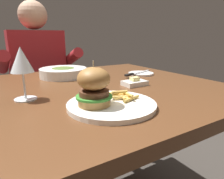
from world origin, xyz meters
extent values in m
cube|color=#56331C|center=(0.00, 0.00, 0.72)|extent=(1.15, 0.96, 0.04)
cylinder|color=#56331C|center=(0.51, 0.42, 0.35)|extent=(0.06, 0.06, 0.70)
cylinder|color=white|center=(-0.02, -0.26, 0.75)|extent=(0.26, 0.26, 0.01)
cylinder|color=#B78447|center=(-0.08, -0.25, 0.77)|extent=(0.09, 0.09, 0.02)
cylinder|color=#38842D|center=(-0.08, -0.25, 0.78)|extent=(0.10, 0.10, 0.01)
cylinder|color=brown|center=(-0.08, -0.25, 0.79)|extent=(0.08, 0.08, 0.02)
ellipsoid|color=#9C6A35|center=(-0.08, -0.25, 0.83)|extent=(0.09, 0.09, 0.06)
cylinder|color=#CCB78C|center=(-0.08, -0.25, 0.86)|extent=(0.00, 0.00, 0.05)
cylinder|color=gold|center=(0.04, -0.21, 0.76)|extent=(0.06, 0.06, 0.01)
cylinder|color=#EABC5B|center=(0.02, -0.24, 0.76)|extent=(0.02, 0.06, 0.01)
cylinder|color=#E0B251|center=(0.04, -0.27, 0.76)|extent=(0.07, 0.03, 0.01)
cylinder|color=gold|center=(0.02, -0.23, 0.76)|extent=(0.06, 0.01, 0.01)
cylinder|color=#EABC5B|center=(0.02, -0.25, 0.76)|extent=(0.06, 0.03, 0.01)
cylinder|color=#E0B251|center=(0.03, -0.26, 0.77)|extent=(0.01, 0.05, 0.01)
cylinder|color=#EABC5B|center=(0.01, -0.23, 0.77)|extent=(0.06, 0.02, 0.01)
cylinder|color=#E0B251|center=(0.01, -0.24, 0.78)|extent=(0.05, 0.02, 0.01)
cylinder|color=#E0B251|center=(0.03, -0.24, 0.76)|extent=(0.03, 0.07, 0.01)
cylinder|color=silver|center=(-0.23, -0.05, 0.74)|extent=(0.07, 0.07, 0.00)
cylinder|color=silver|center=(-0.23, -0.05, 0.79)|extent=(0.01, 0.01, 0.09)
cone|color=silver|center=(-0.23, -0.05, 0.87)|extent=(0.07, 0.07, 0.08)
cylinder|color=white|center=(0.38, 0.10, 0.74)|extent=(0.14, 0.14, 0.01)
cube|color=silver|center=(0.38, 0.10, 0.75)|extent=(0.16, 0.06, 0.00)
cube|color=black|center=(0.28, 0.06, 0.76)|extent=(0.06, 0.03, 0.01)
cube|color=white|center=(0.20, -0.08, 0.75)|extent=(0.10, 0.07, 0.02)
cube|color=#F4E58C|center=(0.20, -0.08, 0.77)|extent=(0.03, 0.03, 0.02)
cylinder|color=white|center=(0.00, 0.25, 0.76)|extent=(0.24, 0.24, 0.05)
ellipsoid|color=#4C662D|center=(0.00, 0.25, 0.78)|extent=(0.13, 0.13, 0.02)
cube|color=#282833|center=(-0.02, 0.76, 0.23)|extent=(0.30, 0.22, 0.46)
cube|color=maroon|center=(-0.02, 0.76, 0.72)|extent=(0.36, 0.20, 0.52)
sphere|color=tan|center=(-0.02, 0.76, 1.08)|extent=(0.19, 0.19, 0.19)
cylinder|color=maroon|center=(-0.24, 0.68, 0.78)|extent=(0.07, 0.34, 0.18)
cylinder|color=maroon|center=(0.20, 0.68, 0.78)|extent=(0.07, 0.34, 0.18)
camera|label=1|loc=(-0.32, -0.74, 0.95)|focal=32.00mm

